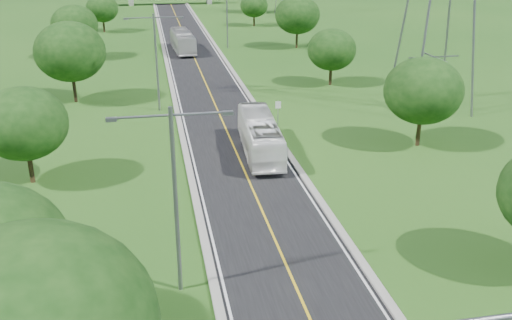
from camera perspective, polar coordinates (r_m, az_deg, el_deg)
The scene contains 18 objects.
ground at distance 76.03m, azimuth -5.42°, elevation 8.44°, with size 260.00×260.00×0.00m, color #1E4B15.
road at distance 81.85m, azimuth -5.86°, elevation 9.41°, with size 8.00×150.00×0.06m, color black.
curb_left at distance 81.59m, azimuth -8.87°, elevation 9.28°, with size 0.50×150.00×0.22m, color gray.
curb_right at distance 82.30m, azimuth -2.87°, elevation 9.62°, with size 0.50×150.00×0.22m, color gray.
speed_limit_sign at distance 55.38m, azimuth 2.22°, elevation 5.14°, with size 0.55×0.09×2.40m.
streetlight_near_left at distance 28.17m, azimuth -8.13°, elevation -2.65°, with size 5.90×0.25×10.00m.
streetlight_mid_left at distance 59.80m, azimuth -9.97°, elevation 10.38°, with size 5.90×0.25×10.00m.
streetlight_far_right at distance 93.28m, azimuth -2.92°, elevation 14.71°, with size 5.90×0.25×10.00m.
tree_lb at distance 44.56m, azimuth -22.20°, elevation 3.40°, with size 6.30×6.30×7.33m.
tree_lc at distance 65.28m, azimuth -18.10°, elevation 10.26°, with size 7.56×7.56×8.79m.
tree_ld at distance 89.14m, azimuth -17.70°, elevation 12.76°, with size 6.72×6.72×7.82m.
tree_le at distance 112.70m, azimuth -15.13°, elevation 14.42°, with size 5.88×5.88×6.84m.
tree_rb at distance 50.86m, azimuth 16.38°, elevation 6.67°, with size 6.72×6.72×7.82m.
tree_rc at distance 70.45m, azimuth 7.58°, elevation 10.89°, with size 5.88×5.88×6.84m.
tree_rd at distance 93.59m, azimuth 4.16°, elevation 14.28°, with size 7.14×7.14×8.30m.
tree_re at distance 116.44m, azimuth -0.20°, elevation 15.21°, with size 5.46×5.46×6.35m.
bus_outbound at distance 47.85m, azimuth 0.40°, elevation 2.48°, with size 2.66×11.38×3.17m, color white.
bus_inbound at distance 91.42m, azimuth -7.33°, elevation 11.71°, with size 2.70×11.56×3.22m, color beige.
Camera 1 is at (-6.86, -13.66, 17.53)m, focal length 40.00 mm.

